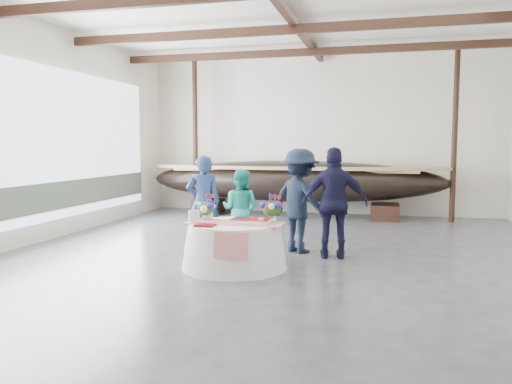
# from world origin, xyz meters

# --- Properties ---
(floor) EXTENTS (10.00, 12.00, 0.01)m
(floor) POSITION_xyz_m (0.00, 0.00, 0.00)
(floor) COLOR #3D3D42
(floor) RESTS_ON ground
(wall_back) EXTENTS (10.00, 0.02, 4.50)m
(wall_back) POSITION_xyz_m (0.00, 6.00, 2.25)
(wall_back) COLOR silver
(wall_back) RESTS_ON ground
(wall_front) EXTENTS (10.00, 0.02, 4.50)m
(wall_front) POSITION_xyz_m (0.00, -6.00, 2.25)
(wall_front) COLOR silver
(wall_front) RESTS_ON ground
(wall_left) EXTENTS (0.02, 12.00, 4.50)m
(wall_left) POSITION_xyz_m (-5.00, 0.00, 2.25)
(wall_left) COLOR silver
(wall_left) RESTS_ON ground
(pavilion_structure) EXTENTS (9.80, 11.76, 4.50)m
(pavilion_structure) POSITION_xyz_m (0.00, 0.86, 4.00)
(pavilion_structure) COLOR black
(pavilion_structure) RESTS_ON ground
(open_bay) EXTENTS (0.03, 7.00, 3.20)m
(open_bay) POSITION_xyz_m (-4.95, 1.00, 1.83)
(open_bay) COLOR silver
(open_bay) RESTS_ON ground
(longboat_display) EXTENTS (8.27, 1.65, 1.55)m
(longboat_display) POSITION_xyz_m (-0.65, 5.10, 0.99)
(longboat_display) COLOR black
(longboat_display) RESTS_ON ground
(banquet_table) EXTENTS (1.70, 1.70, 0.73)m
(banquet_table) POSITION_xyz_m (-0.53, -0.84, 0.37)
(banquet_table) COLOR white
(banquet_table) RESTS_ON ground
(tabletop_items) EXTENTS (1.58, 0.97, 0.40)m
(tabletop_items) POSITION_xyz_m (-0.56, -0.70, 0.88)
(tabletop_items) COLOR red
(tabletop_items) RESTS_ON banquet_table
(guest_woman_blue) EXTENTS (0.77, 0.67, 1.79)m
(guest_woman_blue) POSITION_xyz_m (-1.54, 0.44, 0.89)
(guest_woman_blue) COLOR navy
(guest_woman_blue) RESTS_ON ground
(guest_woman_teal) EXTENTS (0.80, 0.66, 1.53)m
(guest_woman_teal) POSITION_xyz_m (-0.85, 0.61, 0.76)
(guest_woman_teal) COLOR #22B29A
(guest_woman_teal) RESTS_ON ground
(guest_man_left) EXTENTS (1.43, 1.26, 1.92)m
(guest_man_left) POSITION_xyz_m (0.29, 0.59, 0.96)
(guest_man_left) COLOR black
(guest_man_left) RESTS_ON ground
(guest_man_right) EXTENTS (1.20, 0.63, 1.95)m
(guest_man_right) POSITION_xyz_m (0.96, 0.26, 0.97)
(guest_man_right) COLOR black
(guest_man_right) RESTS_ON ground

